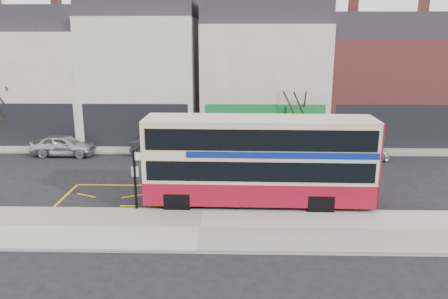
{
  "coord_description": "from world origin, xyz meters",
  "views": [
    {
      "loc": [
        1.39,
        -18.75,
        7.71
      ],
      "look_at": [
        0.89,
        2.0,
        2.32
      ],
      "focal_mm": 35.0,
      "sensor_mm": 36.0,
      "label": 1
    }
  ],
  "objects_px": {
    "double_decker_bus": "(260,160)",
    "street_tree_right": "(295,98)",
    "car_silver": "(64,145)",
    "car_white": "(355,150)",
    "bus_stop_post": "(136,174)",
    "car_grey": "(166,145)",
    "street_tree_left": "(2,94)"
  },
  "relations": [
    {
      "from": "car_grey",
      "to": "car_white",
      "type": "xyz_separation_m",
      "value": [
        12.35,
        -0.42,
        -0.12
      ]
    },
    {
      "from": "bus_stop_post",
      "to": "car_white",
      "type": "bearing_deg",
      "value": 41.35
    },
    {
      "from": "bus_stop_post",
      "to": "street_tree_left",
      "type": "height_order",
      "value": "street_tree_left"
    },
    {
      "from": "car_grey",
      "to": "car_silver",
      "type": "bearing_deg",
      "value": 98.45
    },
    {
      "from": "car_white",
      "to": "street_tree_left",
      "type": "bearing_deg",
      "value": 84.76
    },
    {
      "from": "double_decker_bus",
      "to": "street_tree_left",
      "type": "xyz_separation_m",
      "value": [
        -17.53,
        10.95,
        1.62
      ]
    },
    {
      "from": "bus_stop_post",
      "to": "car_white",
      "type": "relative_size",
      "value": 0.64
    },
    {
      "from": "street_tree_left",
      "to": "street_tree_right",
      "type": "distance_m",
      "value": 20.5
    },
    {
      "from": "street_tree_left",
      "to": "street_tree_right",
      "type": "xyz_separation_m",
      "value": [
        20.49,
        -0.53,
        -0.18
      ]
    },
    {
      "from": "double_decker_bus",
      "to": "bus_stop_post",
      "type": "height_order",
      "value": "double_decker_bus"
    },
    {
      "from": "bus_stop_post",
      "to": "car_grey",
      "type": "relative_size",
      "value": 0.61
    },
    {
      "from": "bus_stop_post",
      "to": "street_tree_right",
      "type": "distance_m",
      "value": 14.33
    },
    {
      "from": "car_silver",
      "to": "car_white",
      "type": "height_order",
      "value": "car_silver"
    },
    {
      "from": "double_decker_bus",
      "to": "street_tree_right",
      "type": "height_order",
      "value": "street_tree_right"
    },
    {
      "from": "car_silver",
      "to": "car_white",
      "type": "relative_size",
      "value": 0.97
    },
    {
      "from": "car_white",
      "to": "street_tree_left",
      "type": "xyz_separation_m",
      "value": [
        -24.17,
        2.83,
        3.19
      ]
    },
    {
      "from": "double_decker_bus",
      "to": "car_silver",
      "type": "relative_size",
      "value": 2.52
    },
    {
      "from": "street_tree_right",
      "to": "double_decker_bus",
      "type": "bearing_deg",
      "value": -105.89
    },
    {
      "from": "double_decker_bus",
      "to": "street_tree_right",
      "type": "xyz_separation_m",
      "value": [
        2.96,
        10.41,
        1.44
      ]
    },
    {
      "from": "car_silver",
      "to": "street_tree_right",
      "type": "height_order",
      "value": "street_tree_right"
    },
    {
      "from": "bus_stop_post",
      "to": "car_silver",
      "type": "bearing_deg",
      "value": 130.98
    },
    {
      "from": "street_tree_left",
      "to": "car_silver",
      "type": "bearing_deg",
      "value": -26.26
    },
    {
      "from": "double_decker_bus",
      "to": "car_silver",
      "type": "xyz_separation_m",
      "value": [
        -12.52,
        8.47,
        -1.48
      ]
    },
    {
      "from": "bus_stop_post",
      "to": "car_grey",
      "type": "bearing_deg",
      "value": 95.64
    },
    {
      "from": "double_decker_bus",
      "to": "street_tree_right",
      "type": "relative_size",
      "value": 1.97
    },
    {
      "from": "double_decker_bus",
      "to": "car_white",
      "type": "xyz_separation_m",
      "value": [
        6.65,
        8.11,
        -1.57
      ]
    },
    {
      "from": "car_silver",
      "to": "car_white",
      "type": "distance_m",
      "value": 19.17
    },
    {
      "from": "double_decker_bus",
      "to": "car_silver",
      "type": "distance_m",
      "value": 15.19
    },
    {
      "from": "car_silver",
      "to": "street_tree_right",
      "type": "xyz_separation_m",
      "value": [
        15.48,
        1.94,
        2.92
      ]
    },
    {
      "from": "double_decker_bus",
      "to": "street_tree_left",
      "type": "height_order",
      "value": "street_tree_left"
    },
    {
      "from": "street_tree_right",
      "to": "car_white",
      "type": "bearing_deg",
      "value": -31.95
    },
    {
      "from": "car_grey",
      "to": "street_tree_right",
      "type": "bearing_deg",
      "value": -69.86
    }
  ]
}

